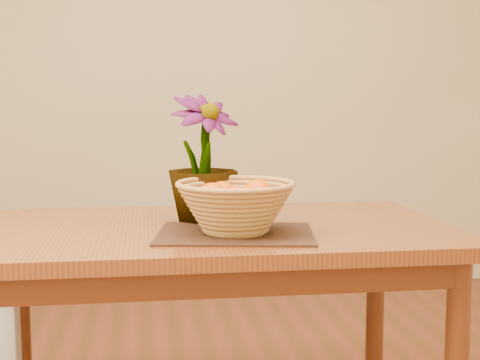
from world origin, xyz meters
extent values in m
cube|color=beige|center=(0.00, 2.25, 1.35)|extent=(4.00, 0.02, 2.70)
cube|color=brown|center=(0.00, 0.30, 0.73)|extent=(1.40, 0.80, 0.04)
cube|color=#532813|center=(0.00, 0.30, 0.67)|extent=(1.28, 0.68, 0.08)
cylinder|color=#532813|center=(-0.62, 0.62, 0.35)|extent=(0.06, 0.06, 0.71)
cylinder|color=#532813|center=(0.62, 0.62, 0.35)|extent=(0.06, 0.06, 0.71)
cube|color=#381E14|center=(0.05, 0.15, 0.75)|extent=(0.47, 0.38, 0.01)
cylinder|color=tan|center=(0.05, 0.15, 0.76)|extent=(0.17, 0.17, 0.01)
sphere|color=#F45803|center=(0.05, 0.15, 0.85)|extent=(0.07, 0.07, 0.07)
sphere|color=#F45803|center=(0.11, 0.18, 0.86)|extent=(0.09, 0.09, 0.09)
sphere|color=#F45803|center=(0.02, 0.22, 0.85)|extent=(0.08, 0.08, 0.08)
sphere|color=#F45803|center=(-0.02, 0.12, 0.86)|extent=(0.09, 0.09, 0.09)
sphere|color=#F45803|center=(0.08, 0.09, 0.85)|extent=(0.08, 0.08, 0.08)
imported|color=#144012|center=(-0.02, 0.37, 0.94)|extent=(0.30, 0.30, 0.39)
camera|label=1|loc=(-0.19, -1.63, 1.11)|focal=50.00mm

